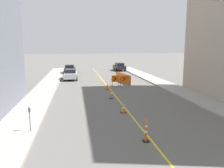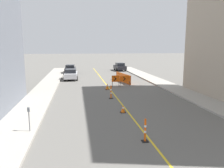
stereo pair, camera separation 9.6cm
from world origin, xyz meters
The scene contains 14 objects.
lane_stripe centered at (0.00, 24.01, 0.00)m, with size 0.12×48.02×0.01m.
sidewalk_left centered at (-7.40, 24.01, 0.08)m, with size 2.60×48.02×0.16m.
sidewalk_right centered at (7.40, 24.01, 0.08)m, with size 2.60×48.02×0.16m.
traffic_cone_second centered at (-0.40, 13.99, 0.28)m, with size 0.40×0.40×0.56m.
traffic_cone_third centered at (-0.34, 22.98, 0.35)m, with size 0.44×0.44×0.70m.
delineator_post_front centered at (-0.32, 8.85, 0.54)m, with size 0.34×0.34×1.25m.
delineator_post_rear centered at (-0.59, 18.52, 0.56)m, with size 0.38×0.38×1.27m.
arrow_barricade_primary centered at (0.93, 24.55, 0.95)m, with size 0.97×0.13×1.39m.
arrow_barricade_secondary centered at (2.20, 24.90, 0.87)m, with size 1.30×0.13×1.26m.
safety_mesh_fence centered at (2.56, 27.80, 0.61)m, with size 0.98×5.19×1.21m.
parked_car_curb_near centered at (-4.61, 31.36, 0.80)m, with size 1.95×4.35×1.59m.
parked_car_curb_mid centered at (-4.92, 39.08, 0.80)m, with size 1.95×4.36×1.59m.
parked_car_curb_far centered at (4.96, 42.21, 0.80)m, with size 2.02×4.39×1.59m.
parking_meter_near_curb centered at (-6.45, 10.89, 1.15)m, with size 0.12×0.11×1.41m.
Camera 2 is at (-3.72, -1.42, 4.89)m, focal length 35.00 mm.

